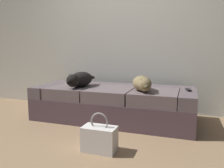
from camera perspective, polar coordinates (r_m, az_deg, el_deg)
The scene contains 7 objects.
ground_plane at distance 2.29m, azimuth -7.87°, elevation -15.87°, with size 10.00×10.00×0.00m, color #997856.
back_wall at distance 3.62m, azimuth 3.70°, elevation 15.70°, with size 6.40×0.10×2.80m, color silver.
couch at distance 3.07m, azimuth 0.31°, elevation -5.03°, with size 2.15×0.89×0.45m.
dog_dark at distance 3.06m, azimuth -8.32°, elevation 1.19°, with size 0.29×0.61×0.21m.
dog_tan at distance 2.74m, azimuth 7.89°, elevation 0.14°, with size 0.36×0.53×0.19m.
tv_remote at distance 2.90m, azimuth 19.19°, elevation -1.45°, with size 0.04×0.15×0.02m, color black.
handbag at distance 2.14m, azimuth -3.27°, elevation -13.91°, with size 0.32×0.18×0.38m.
Camera 1 is at (0.96, -1.85, 0.94)m, focal length 35.28 mm.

